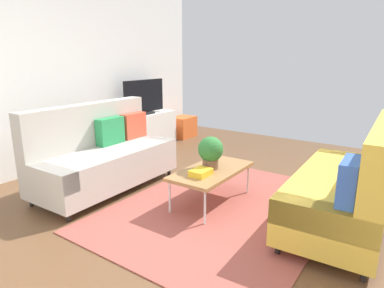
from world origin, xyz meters
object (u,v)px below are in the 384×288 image
at_px(coffee_table, 212,171).
at_px(vase_0, 119,114).
at_px(couch_green, 349,186).
at_px(vase_1, 125,113).
at_px(tv, 144,98).
at_px(couch_beige, 104,155).
at_px(potted_plant, 211,151).
at_px(tv_console, 145,131).
at_px(table_book_0, 201,174).
at_px(bottle_0, 134,111).
at_px(bottle_1, 138,111).
at_px(storage_trunk, 183,127).

distance_m(coffee_table, vase_0, 2.62).
bearing_deg(couch_green, vase_1, 77.00).
distance_m(coffee_table, tv, 2.84).
height_order(couch_beige, coffee_table, couch_beige).
bearing_deg(potted_plant, coffee_table, -124.07).
bearing_deg(tv_console, coffee_table, -121.17).
distance_m(potted_plant, table_book_0, 0.33).
relative_size(coffee_table, table_book_0, 4.58).
bearing_deg(vase_1, tv_console, -6.50).
bearing_deg(vase_1, bottle_0, -31.94).
height_order(potted_plant, table_book_0, potted_plant).
bearing_deg(coffee_table, bottle_1, 62.12).
bearing_deg(bottle_1, coffee_table, -117.88).
bearing_deg(tv, couch_beige, -152.45).
bearing_deg(tv_console, bottle_0, -172.26).
relative_size(coffee_table, potted_plant, 2.90).
distance_m(couch_green, vase_1, 3.95).
bearing_deg(couch_beige, table_book_0, 94.15).
bearing_deg(table_book_0, vase_0, 65.54).
relative_size(couch_green, bottle_0, 9.56).
relative_size(couch_green, vase_1, 12.59).
bearing_deg(storage_trunk, potted_plant, -138.13).
relative_size(tv, vase_1, 6.51).
bearing_deg(table_book_0, tv_console, 54.82).
bearing_deg(bottle_0, couch_green, -102.92).
distance_m(potted_plant, vase_1, 2.61).
bearing_deg(bottle_1, couch_beige, -150.14).
height_order(table_book_0, vase_1, vase_1).
height_order(potted_plant, bottle_0, bottle_0).
bearing_deg(storage_trunk, vase_1, 174.43).
xyz_separation_m(tv, bottle_0, (-0.29, -0.02, -0.21)).
distance_m(potted_plant, vase_0, 2.56).
relative_size(coffee_table, tv_console, 0.79).
height_order(couch_green, tv, tv).
bearing_deg(storage_trunk, tv_console, 174.81).
distance_m(tv, vase_0, 0.63).
xyz_separation_m(couch_beige, couch_green, (0.67, -2.84, -0.01)).
bearing_deg(bottle_1, bottle_0, 180.00).
bearing_deg(bottle_1, couch_green, -104.23).
bearing_deg(bottle_0, table_book_0, -120.65).
xyz_separation_m(couch_green, storage_trunk, (2.26, 3.72, -0.22)).
bearing_deg(bottle_1, tv_console, 11.16).
relative_size(couch_green, table_book_0, 8.06).
bearing_deg(tv_console, couch_beige, -151.97).
bearing_deg(tv, tv_console, 90.00).
height_order(tv_console, bottle_0, bottle_0).
height_order(couch_green, bottle_1, couch_green).
xyz_separation_m(vase_0, vase_1, (0.14, 0.00, 0.01)).
distance_m(coffee_table, tv_console, 2.80).
bearing_deg(tv_console, bottle_1, -168.84).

